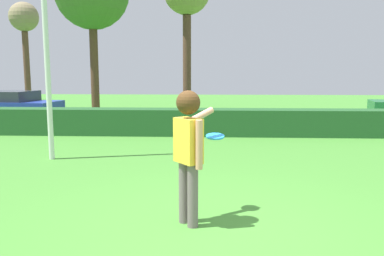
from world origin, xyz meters
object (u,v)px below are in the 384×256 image
at_px(person, 189,142).
at_px(bare_elm_tree, 24,23).
at_px(parked_car_blue, 6,105).
at_px(frisbee, 215,136).

height_order(person, bare_elm_tree, bare_elm_tree).
xyz_separation_m(parked_car_blue, bare_elm_tree, (-1.49, 5.16, 3.82)).
relative_size(person, bare_elm_tree, 0.32).
relative_size(frisbee, parked_car_blue, 0.06).
height_order(frisbee, parked_car_blue, parked_car_blue).
height_order(person, frisbee, person).
xyz_separation_m(frisbee, bare_elm_tree, (-9.74, 14.97, 3.41)).
distance_m(person, parked_car_blue, 13.02).
height_order(parked_car_blue, bare_elm_tree, bare_elm_tree).
bearing_deg(bare_elm_tree, frisbee, -56.94).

